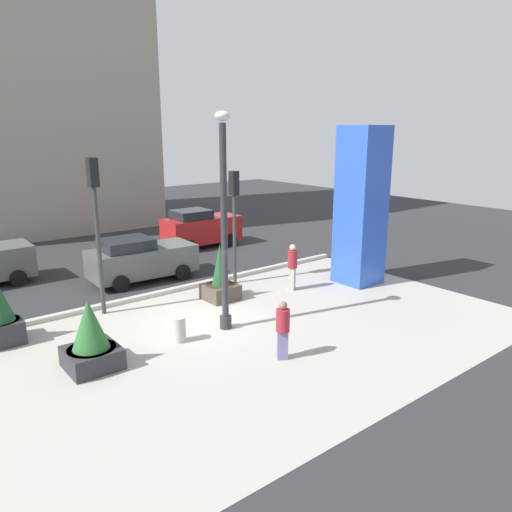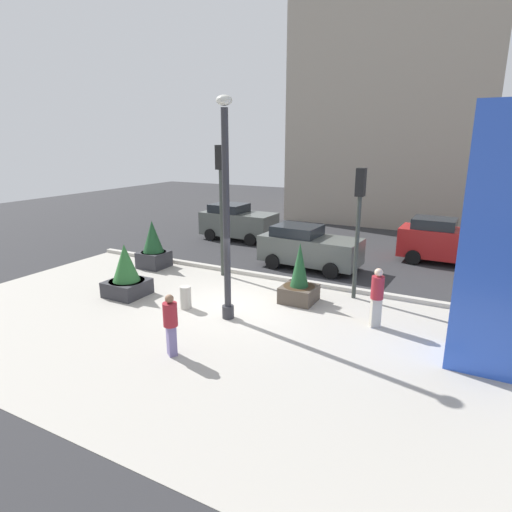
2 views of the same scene
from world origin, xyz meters
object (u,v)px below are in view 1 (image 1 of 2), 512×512
(potted_plant_mid_plaza, at_px, (91,340))
(traffic_light_far_side, at_px, (234,209))
(lamp_post, at_px, (224,228))
(concrete_bollard, at_px, (179,330))
(car_passing_lane, at_px, (140,259))
(pedestrian_by_curb, at_px, (292,265))
(art_pillar_blue, at_px, (361,207))
(traffic_light_corner, at_px, (96,212))
(pedestrian_crossing, at_px, (283,328))
(car_intersection, at_px, (201,228))
(potted_plant_curbside, at_px, (220,280))

(potted_plant_mid_plaza, relative_size, traffic_light_far_side, 0.42)
(lamp_post, height_order, concrete_bollard, lamp_post)
(car_passing_lane, bearing_deg, pedestrian_by_curb, -50.32)
(pedestrian_by_curb, bearing_deg, art_pillar_blue, -18.01)
(potted_plant_mid_plaza, relative_size, traffic_light_corner, 0.36)
(pedestrian_crossing, bearing_deg, traffic_light_corner, 111.23)
(concrete_bollard, height_order, pedestrian_by_curb, pedestrian_by_curb)
(traffic_light_far_side, bearing_deg, car_intersection, 69.30)
(car_intersection, bearing_deg, traffic_light_corner, -141.57)
(lamp_post, bearing_deg, car_passing_lane, 88.14)
(traffic_light_corner, height_order, pedestrian_by_curb, traffic_light_corner)
(art_pillar_blue, bearing_deg, potted_plant_mid_plaza, -177.16)
(lamp_post, distance_m, concrete_bollard, 3.19)
(potted_plant_mid_plaza, height_order, car_passing_lane, potted_plant_mid_plaza)
(potted_plant_mid_plaza, relative_size, pedestrian_crossing, 1.13)
(potted_plant_mid_plaza, xyz_separation_m, car_intersection, (9.38, 9.60, 0.20))
(pedestrian_by_curb, bearing_deg, potted_plant_mid_plaza, -170.18)
(concrete_bollard, bearing_deg, traffic_light_corner, 103.20)
(lamp_post, relative_size, car_passing_lane, 1.52)
(pedestrian_crossing, bearing_deg, traffic_light_far_side, 64.39)
(lamp_post, xyz_separation_m, pedestrian_crossing, (-0.03, -2.65, -2.23))
(art_pillar_blue, xyz_separation_m, traffic_light_corner, (-9.26, 2.97, 0.37))
(pedestrian_by_curb, bearing_deg, pedestrian_crossing, -135.21)
(art_pillar_blue, height_order, pedestrian_by_curb, art_pillar_blue)
(car_passing_lane, distance_m, pedestrian_by_curb, 6.12)
(lamp_post, relative_size, potted_plant_mid_plaza, 3.49)
(traffic_light_far_side, relative_size, pedestrian_by_curb, 2.48)
(lamp_post, height_order, pedestrian_crossing, lamp_post)
(potted_plant_mid_plaza, distance_m, car_intersection, 13.43)
(car_intersection, bearing_deg, pedestrian_by_curb, -97.85)
(potted_plant_curbside, bearing_deg, pedestrian_by_curb, -16.76)
(potted_plant_curbside, relative_size, concrete_bollard, 2.72)
(pedestrian_by_curb, bearing_deg, lamp_post, -160.46)
(lamp_post, relative_size, traffic_light_far_side, 1.46)
(car_intersection, bearing_deg, concrete_bollard, -125.43)
(lamp_post, height_order, potted_plant_mid_plaza, lamp_post)
(traffic_light_corner, distance_m, car_intersection, 10.09)
(traffic_light_far_side, xyz_separation_m, car_intersection, (2.32, 6.13, -2.00))
(art_pillar_blue, bearing_deg, traffic_light_far_side, 143.20)
(potted_plant_curbside, xyz_separation_m, pedestrian_by_curb, (2.72, -0.82, 0.27))
(pedestrian_crossing, bearing_deg, pedestrian_by_curb, 44.79)
(traffic_light_far_side, bearing_deg, lamp_post, -129.83)
(traffic_light_far_side, height_order, pedestrian_by_curb, traffic_light_far_side)
(concrete_bollard, height_order, traffic_light_far_side, traffic_light_far_side)
(art_pillar_blue, bearing_deg, traffic_light_corner, 162.21)
(potted_plant_curbside, height_order, traffic_light_corner, traffic_light_corner)
(potted_plant_curbside, bearing_deg, car_intersection, 62.37)
(car_intersection, bearing_deg, traffic_light_far_side, -110.70)
(potted_plant_curbside, bearing_deg, art_pillar_blue, -17.38)
(concrete_bollard, bearing_deg, traffic_light_far_side, 37.61)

